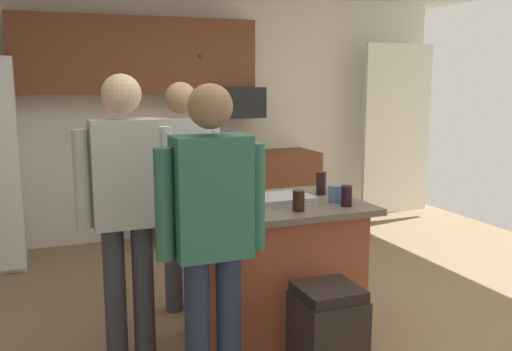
# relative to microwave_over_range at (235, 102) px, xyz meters

# --- Properties ---
(floor) EXTENTS (7.04, 7.04, 0.00)m
(floor) POSITION_rel_microwave_over_range_xyz_m (-0.60, -2.50, -1.45)
(floor) COLOR #937A5B
(floor) RESTS_ON ground
(back_wall) EXTENTS (6.40, 0.10, 2.60)m
(back_wall) POSITION_rel_microwave_over_range_xyz_m (-0.60, 0.30, -0.15)
(back_wall) COLOR white
(back_wall) RESTS_ON ground
(french_door_window_panel) EXTENTS (0.90, 0.06, 2.00)m
(french_door_window_panel) POSITION_rel_microwave_over_range_xyz_m (2.00, -0.10, -0.35)
(french_door_window_panel) COLOR white
(french_door_window_panel) RESTS_ON ground
(cabinet_run_upper) EXTENTS (2.40, 0.38, 0.75)m
(cabinet_run_upper) POSITION_rel_microwave_over_range_xyz_m (-1.00, 0.10, 0.48)
(cabinet_run_upper) COLOR brown
(cabinet_run_lower) EXTENTS (1.80, 0.63, 0.90)m
(cabinet_run_lower) POSITION_rel_microwave_over_range_xyz_m (0.00, -0.02, -1.00)
(cabinet_run_lower) COLOR brown
(cabinet_run_lower) RESTS_ON ground
(microwave_over_range) EXTENTS (0.56, 0.40, 0.32)m
(microwave_over_range) POSITION_rel_microwave_over_range_xyz_m (0.00, 0.00, 0.00)
(microwave_over_range) COLOR black
(kitchen_island) EXTENTS (1.14, 0.84, 0.92)m
(kitchen_island) POSITION_rel_microwave_over_range_xyz_m (-0.62, -2.44, -0.98)
(kitchen_island) COLOR #9E4C33
(kitchen_island) RESTS_ON ground
(person_guest_by_door) EXTENTS (0.57, 0.23, 1.73)m
(person_guest_by_door) POSITION_rel_microwave_over_range_xyz_m (-1.53, -2.37, -0.44)
(person_guest_by_door) COLOR #383842
(person_guest_by_door) RESTS_ON ground
(person_elder_center) EXTENTS (0.57, 0.22, 1.68)m
(person_elder_center) POSITION_rel_microwave_over_range_xyz_m (-1.21, -3.03, -0.48)
(person_elder_center) COLOR #232D4C
(person_elder_center) RESTS_ON ground
(person_guest_left) EXTENTS (0.57, 0.22, 1.68)m
(person_guest_left) POSITION_rel_microwave_over_range_xyz_m (-1.03, -1.76, -0.48)
(person_guest_left) COLOR #4C5166
(person_guest_left) RESTS_ON ground
(glass_short_whisky) EXTENTS (0.07, 0.07, 0.12)m
(glass_short_whisky) POSITION_rel_microwave_over_range_xyz_m (-0.56, -2.70, -0.47)
(glass_short_whisky) COLOR black
(glass_short_whisky) RESTS_ON kitchen_island
(mug_ceramic_white) EXTENTS (0.13, 0.09, 0.11)m
(mug_ceramic_white) POSITION_rel_microwave_over_range_xyz_m (-1.03, -2.34, -0.48)
(mug_ceramic_white) COLOR #4C6B99
(mug_ceramic_white) RESTS_ON kitchen_island
(glass_dark_ale) EXTENTS (0.07, 0.07, 0.16)m
(glass_dark_ale) POSITION_rel_microwave_over_range_xyz_m (-0.21, -2.32, -0.45)
(glass_dark_ale) COLOR black
(glass_dark_ale) RESTS_ON kitchen_island
(mug_blue_stoneware) EXTENTS (0.13, 0.09, 0.11)m
(mug_blue_stoneware) POSITION_rel_microwave_over_range_xyz_m (-0.24, -2.57, -0.47)
(mug_blue_stoneware) COLOR #4C6B99
(mug_blue_stoneware) RESTS_ON kitchen_island
(glass_stout_tall) EXTENTS (0.07, 0.07, 0.13)m
(glass_stout_tall) POSITION_rel_microwave_over_range_xyz_m (-0.23, -2.70, -0.46)
(glass_stout_tall) COLOR black
(glass_stout_tall) RESTS_ON kitchen_island
(serving_tray) EXTENTS (0.44, 0.30, 0.04)m
(serving_tray) POSITION_rel_microwave_over_range_xyz_m (-0.59, -2.44, -0.51)
(serving_tray) COLOR #B7B7BC
(serving_tray) RESTS_ON kitchen_island
(trash_bin) EXTENTS (0.34, 0.34, 0.61)m
(trash_bin) POSITION_rel_microwave_over_range_xyz_m (-0.60, -3.15, -1.15)
(trash_bin) COLOR black
(trash_bin) RESTS_ON ground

